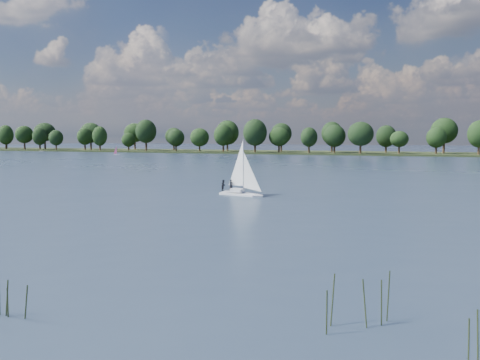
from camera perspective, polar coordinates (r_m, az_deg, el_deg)
name	(u,v)px	position (r m, az deg, el deg)	size (l,w,h in m)	color
ground	(361,170)	(129.66, 12.82, 1.06)	(700.00, 700.00, 0.00)	#233342
far_shore	(401,154)	(240.87, 16.84, 2.62)	(660.00, 40.00, 1.50)	black
sailboat	(239,179)	(72.10, -0.07, 0.11)	(6.31, 3.13, 8.00)	silver
dinghy_pink	(117,153)	(232.02, -13.01, 2.87)	(2.74, 1.92, 4.08)	silver
pontoon	(43,151)	(295.35, -20.30, 2.89)	(4.00, 2.00, 0.50)	#585A5D
treeline	(399,136)	(237.23, 16.56, 4.55)	(562.07, 73.92, 17.69)	black
reeds	(3,293)	(27.34, -23.99, -10.96)	(59.20, 10.09, 2.12)	#283316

